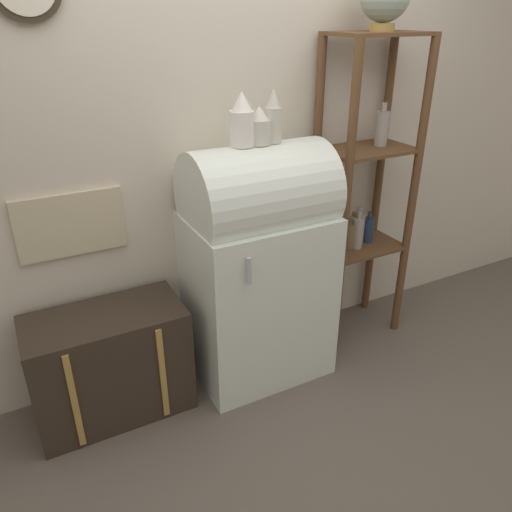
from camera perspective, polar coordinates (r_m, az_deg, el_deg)
name	(u,v)px	position (r m, az deg, el deg)	size (l,w,h in m)	color
ground_plane	(281,392)	(2.95, 2.84, -15.24)	(12.00, 12.00, 0.00)	#60564C
wall_back	(231,134)	(2.78, -2.82, 13.73)	(7.00, 0.09, 2.70)	beige
refrigerator	(258,264)	(2.75, 0.26, -0.97)	(0.75, 0.58, 1.36)	silver
suitcase_trunk	(110,364)	(2.76, -16.30, -11.74)	(0.78, 0.41, 0.60)	#33281E
shelf_unit	(364,187)	(3.10, 12.24, 7.67)	(0.55, 0.36, 1.85)	brown
vase_left	(242,121)	(2.47, -1.61, 15.17)	(0.12, 0.12, 0.26)	white
vase_center	(259,127)	(2.51, 0.37, 14.57)	(0.11, 0.11, 0.18)	beige
vase_right	(273,118)	(2.54, 2.00, 15.53)	(0.08, 0.08, 0.26)	beige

